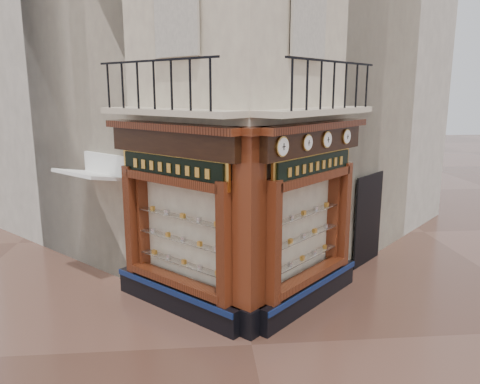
{
  "coord_description": "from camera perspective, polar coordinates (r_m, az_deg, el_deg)",
  "views": [
    {
      "loc": [
        -0.91,
        -7.81,
        4.6
      ],
      "look_at": [
        -0.04,
        2.0,
        2.47
      ],
      "focal_mm": 35.0,
      "sensor_mm": 36.0,
      "label": 1
    }
  ],
  "objects": [
    {
      "name": "clock_b",
      "position": [
        9.2,
        8.22,
        5.97
      ],
      "size": [
        0.26,
        0.26,
        0.32
      ],
      "rotation": [
        0.0,
        0.0,
        0.79
      ],
      "color": "#B58B3C",
      "rests_on": "ground"
    },
    {
      "name": "clock_c",
      "position": [
        9.84,
        10.54,
        6.3
      ],
      "size": [
        0.28,
        0.28,
        0.35
      ],
      "rotation": [
        0.0,
        0.0,
        0.79
      ],
      "color": "#B58B3C",
      "rests_on": "ground"
    },
    {
      "name": "shopfront_right",
      "position": [
        10.01,
        8.49,
        -3.12
      ],
      "size": [
        2.86,
        2.86,
        3.98
      ],
      "rotation": [
        0.0,
        0.0,
        0.79
      ],
      "color": "black",
      "rests_on": "ground"
    },
    {
      "name": "main_building",
      "position": [
        14.06,
        -1.42,
        17.93
      ],
      "size": [
        11.31,
        11.31,
        12.0
      ],
      "primitive_type": "cube",
      "rotation": [
        0.0,
        0.0,
        0.79
      ],
      "color": "beige",
      "rests_on": "ground"
    },
    {
      "name": "clock_a",
      "position": [
        8.49,
        5.18,
        5.53
      ],
      "size": [
        0.3,
        0.3,
        0.38
      ],
      "rotation": [
        0.0,
        0.0,
        0.79
      ],
      "color": "#B58B3C",
      "rests_on": "ground"
    },
    {
      "name": "shopfront_left",
      "position": [
        9.75,
        -7.83,
        -3.51
      ],
      "size": [
        2.86,
        2.86,
        3.98
      ],
      "rotation": [
        0.0,
        0.0,
        2.36
      ],
      "color": "black",
      "rests_on": "ground"
    },
    {
      "name": "neighbour_right",
      "position": [
        16.81,
        6.77,
        15.21
      ],
      "size": [
        11.31,
        11.31,
        11.0
      ],
      "primitive_type": "cube",
      "rotation": [
        0.0,
        0.0,
        0.79
      ],
      "color": "beige",
      "rests_on": "ground"
    },
    {
      "name": "corner_pilaster",
      "position": [
        8.77,
        1.12,
        -5.4
      ],
      "size": [
        0.85,
        0.85,
        3.98
      ],
      "rotation": [
        0.0,
        0.0,
        0.79
      ],
      "color": "black",
      "rests_on": "ground"
    },
    {
      "name": "neighbour_left",
      "position": [
        16.54,
        -10.89,
        15.13
      ],
      "size": [
        11.31,
        11.31,
        11.0
      ],
      "primitive_type": "cube",
      "rotation": [
        0.0,
        0.0,
        0.79
      ],
      "color": "beige",
      "rests_on": "ground"
    },
    {
      "name": "balcony",
      "position": [
        9.34,
        0.51,
        9.87
      ],
      "size": [
        5.94,
        2.97,
        1.03
      ],
      "color": "beige",
      "rests_on": "ground"
    },
    {
      "name": "awning",
      "position": [
        12.26,
        -17.05,
        -10.38
      ],
      "size": [
        1.88,
        1.88,
        0.26
      ],
      "primitive_type": null,
      "rotation": [
        0.19,
        0.0,
        2.36
      ],
      "color": "white",
      "rests_on": "ground"
    },
    {
      "name": "clock_d",
      "position": [
        10.59,
        12.83,
        6.6
      ],
      "size": [
        0.27,
        0.27,
        0.33
      ],
      "rotation": [
        0.0,
        0.0,
        0.79
      ],
      "color": "#B58B3C",
      "rests_on": "ground"
    },
    {
      "name": "signboard_left",
      "position": [
        9.46,
        -8.37,
        2.96
      ],
      "size": [
        2.22,
        2.22,
        0.59
      ],
      "rotation": [
        0.0,
        0.0,
        2.36
      ],
      "color": "gold",
      "rests_on": "ground"
    },
    {
      "name": "signboard_right",
      "position": [
        9.73,
        9.09,
        3.2
      ],
      "size": [
        2.11,
        2.11,
        0.57
      ],
      "rotation": [
        0.0,
        0.0,
        0.79
      ],
      "color": "gold",
      "rests_on": "ground"
    },
    {
      "name": "ground",
      "position": [
        9.11,
        1.42,
        -18.13
      ],
      "size": [
        80.0,
        80.0,
        0.0
      ],
      "primitive_type": "plane",
      "color": "#492D22",
      "rests_on": "ground"
    }
  ]
}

